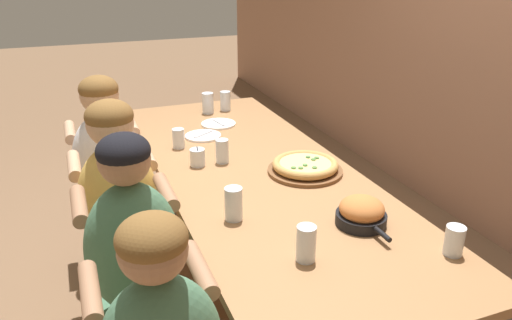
% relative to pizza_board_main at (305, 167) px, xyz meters
% --- Properties ---
extents(ground_plane, '(18.00, 18.00, 0.00)m').
position_rel_pizza_board_main_xyz_m(ground_plane, '(-0.13, -0.21, -0.77)').
color(ground_plane, brown).
rests_on(ground_plane, ground).
extents(dining_table, '(2.57, 0.93, 0.74)m').
position_rel_pizza_board_main_xyz_m(dining_table, '(-0.13, -0.21, -0.10)').
color(dining_table, '#996B42').
rests_on(dining_table, ground).
extents(pizza_board_main, '(0.37, 0.37, 0.06)m').
position_rel_pizza_board_main_xyz_m(pizza_board_main, '(0.00, 0.00, 0.00)').
color(pizza_board_main, brown).
rests_on(pizza_board_main, dining_table).
extents(skillet_bowl, '(0.30, 0.21, 0.12)m').
position_rel_pizza_board_main_xyz_m(skillet_bowl, '(0.54, -0.02, 0.02)').
color(skillet_bowl, black).
rests_on(skillet_bowl, dining_table).
extents(empty_plate_a, '(0.21, 0.21, 0.02)m').
position_rel_pizza_board_main_xyz_m(empty_plate_a, '(-0.69, -0.33, -0.03)').
color(empty_plate_a, white).
rests_on(empty_plate_a, dining_table).
extents(empty_plate_b, '(0.22, 0.22, 0.02)m').
position_rel_pizza_board_main_xyz_m(empty_plate_b, '(-0.87, -0.18, -0.03)').
color(empty_plate_b, white).
rests_on(empty_plate_b, dining_table).
extents(cocktail_glass_blue, '(0.08, 0.08, 0.11)m').
position_rel_pizza_board_main_xyz_m(cocktail_glass_blue, '(-0.28, -0.48, 0.01)').
color(cocktail_glass_blue, silver).
rests_on(cocktail_glass_blue, dining_table).
extents(drinking_glass_a, '(0.07, 0.07, 0.13)m').
position_rel_pizza_board_main_xyz_m(drinking_glass_a, '(0.69, -0.34, 0.03)').
color(drinking_glass_a, silver).
rests_on(drinking_glass_a, dining_table).
extents(drinking_glass_b, '(0.07, 0.07, 0.11)m').
position_rel_pizza_board_main_xyz_m(drinking_glass_b, '(0.85, 0.17, 0.02)').
color(drinking_glass_b, silver).
rests_on(drinking_glass_b, dining_table).
extents(drinking_glass_c, '(0.07, 0.07, 0.13)m').
position_rel_pizza_board_main_xyz_m(drinking_glass_c, '(-1.16, -0.04, 0.03)').
color(drinking_glass_c, silver).
rests_on(drinking_glass_c, dining_table).
extents(drinking_glass_d, '(0.07, 0.07, 0.11)m').
position_rel_pizza_board_main_xyz_m(drinking_glass_d, '(-0.57, -0.51, 0.02)').
color(drinking_glass_d, silver).
rests_on(drinking_glass_d, dining_table).
extents(drinking_glass_e, '(0.08, 0.08, 0.14)m').
position_rel_pizza_board_main_xyz_m(drinking_glass_e, '(-1.14, -0.17, 0.03)').
color(drinking_glass_e, silver).
rests_on(drinking_glass_e, dining_table).
extents(drinking_glass_f, '(0.07, 0.07, 0.13)m').
position_rel_pizza_board_main_xyz_m(drinking_glass_f, '(-0.27, -0.34, 0.02)').
color(drinking_glass_f, silver).
rests_on(drinking_glass_f, dining_table).
extents(drinking_glass_g, '(0.07, 0.07, 0.14)m').
position_rel_pizza_board_main_xyz_m(drinking_glass_g, '(0.32, -0.48, 0.04)').
color(drinking_glass_g, silver).
rests_on(drinking_glass_g, dining_table).
extents(diner_near_midright, '(0.51, 0.40, 1.18)m').
position_rel_pizza_board_main_xyz_m(diner_near_midright, '(0.37, -0.90, -0.23)').
color(diner_near_midright, '#477556').
rests_on(diner_near_midright, ground).
extents(diner_near_midleft, '(0.51, 0.40, 1.17)m').
position_rel_pizza_board_main_xyz_m(diner_near_midleft, '(-0.63, -0.90, -0.23)').
color(diner_near_midleft, silver).
rests_on(diner_near_midleft, ground).
extents(diner_near_center, '(0.51, 0.40, 1.18)m').
position_rel_pizza_board_main_xyz_m(diner_near_center, '(-0.10, -0.90, -0.22)').
color(diner_near_center, gold).
rests_on(diner_near_center, ground).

